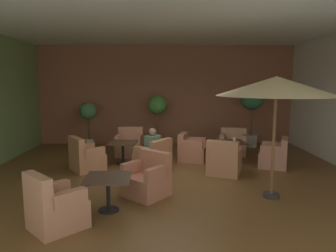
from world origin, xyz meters
name	(u,v)px	position (x,y,z in m)	size (l,w,h in m)	color
ground_plane	(168,177)	(0.00, 0.00, -0.01)	(9.48, 8.51, 0.02)	brown
wall_back_brick	(166,95)	(0.00, 4.21, 1.81)	(9.48, 0.08, 3.61)	#90583D
ceiling_slab	(168,23)	(0.00, 0.00, 3.64)	(9.48, 8.51, 0.06)	silver
cafe_table_front_left	(232,146)	(1.82, 1.23, 0.50)	(0.77, 0.77, 0.63)	black
armchair_front_left_north	(274,156)	(2.90, 0.80, 0.31)	(0.93, 0.93, 0.81)	tan
armchair_front_left_east	(233,145)	(2.12, 2.35, 0.31)	(0.98, 0.95, 0.82)	tan
armchair_front_left_south	(191,150)	(0.71, 1.55, 0.31)	(0.92, 0.91, 0.80)	#BC7859
armchair_front_left_west	(224,162)	(1.40, 0.14, 0.32)	(1.01, 1.02, 0.90)	#B57A55
cafe_table_front_right	(123,147)	(-1.26, 1.20, 0.49)	(0.82, 0.82, 0.63)	black
armchair_front_right_north	(154,158)	(-0.38, 0.59, 0.31)	(1.06, 1.08, 0.83)	#BA7952
armchair_front_right_east	(130,145)	(-1.18, 2.28, 0.32)	(0.84, 0.84, 0.88)	tan
armchair_front_right_south	(86,158)	(-2.15, 0.59, 0.32)	(1.06, 1.09, 0.89)	tan
cafe_table_mid_center	(108,183)	(-1.12, -2.06, 0.51)	(0.83, 0.83, 0.63)	black
armchair_mid_center_north	(55,208)	(-1.83, -2.76, 0.34)	(1.05, 1.04, 0.93)	tan
armchair_mid_center_east	(147,180)	(-0.46, -1.30, 0.32)	(1.07, 1.07, 0.89)	#BF7659
patio_umbrella_tall_red	(276,87)	(2.05, -1.44, 2.21)	(2.31, 2.31, 2.41)	#2D2D2D
potted_tree_left_corner	(158,111)	(-0.31, 3.30, 1.32)	(0.65, 0.65, 1.85)	#AC6B42
potted_tree_mid_left	(252,103)	(3.02, 3.51, 1.58)	(0.85, 0.85, 2.18)	silver
potted_tree_mid_right	(88,115)	(-2.72, 3.44, 1.14)	(0.59, 0.59, 1.59)	silver
patron_blue_shirt	(152,142)	(-0.41, 0.61, 0.74)	(0.42, 0.45, 0.65)	#53795D
iced_drink_cup	(234,139)	(1.91, 1.33, 0.68)	(0.08, 0.08, 0.11)	white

